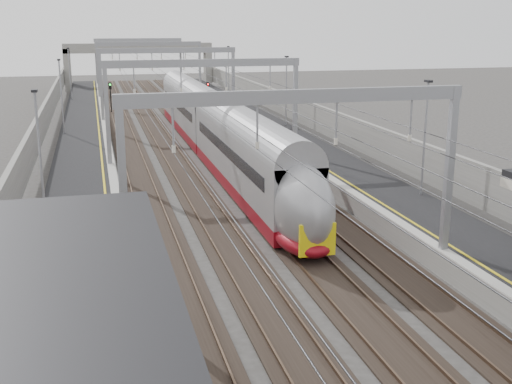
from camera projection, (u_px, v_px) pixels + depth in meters
platform_left at (84, 163)px, 44.32m from camera, size 4.00×120.00×1.00m
platform_right at (304, 152)px, 48.12m from camera, size 4.00×120.00×1.00m
tracks at (199, 163)px, 46.33m from camera, size 11.40×140.00×0.20m
overhead_line at (183, 71)px, 50.97m from camera, size 13.00×140.00×6.60m
overbridge at (139, 54)px, 96.52m from camera, size 22.00×2.20×6.90m
wall_left at (34, 149)px, 43.28m from camera, size 0.30×120.00×3.20m
wall_right at (344, 136)px, 48.60m from camera, size 0.30×120.00×3.20m
train at (219, 136)px, 46.17m from camera, size 2.51×45.73×3.98m
signal_green at (110, 92)px, 71.15m from camera, size 0.32×0.32×3.48m
signal_red_near at (190, 93)px, 69.76m from camera, size 0.32×0.32×3.48m
signal_red_far at (208, 92)px, 71.58m from camera, size 0.32×0.32×3.48m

